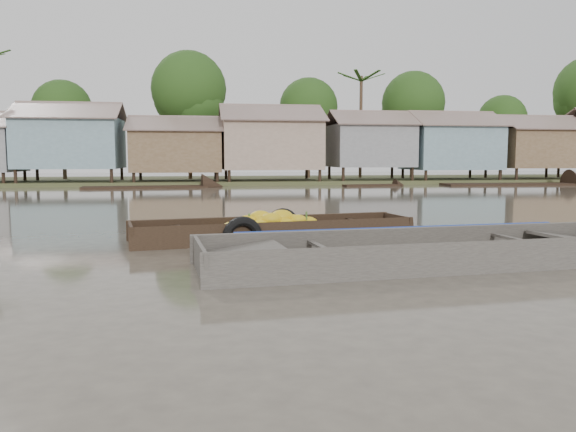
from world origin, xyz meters
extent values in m
plane|color=#4B4339|center=(0.00, 0.00, 0.00)|extent=(120.00, 120.00, 0.00)
cube|color=#384723|center=(0.00, 33.00, 0.00)|extent=(120.00, 12.00, 0.50)
cube|color=gray|center=(-10.50, 29.50, 2.70)|extent=(6.20, 5.20, 3.20)
cube|color=brown|center=(-10.50, 28.10, 4.75)|extent=(6.60, 3.02, 1.28)
cube|color=brown|center=(-10.50, 30.90, 4.75)|extent=(6.60, 3.02, 1.28)
cube|color=brown|center=(-3.80, 29.50, 2.20)|extent=(5.80, 4.60, 2.70)
cube|color=brown|center=(-3.80, 28.26, 4.00)|extent=(6.20, 2.67, 1.14)
cube|color=brown|center=(-3.80, 30.74, 4.00)|extent=(6.20, 2.67, 1.14)
cube|color=gray|center=(2.50, 29.50, 2.65)|extent=(6.50, 5.30, 3.30)
cube|color=brown|center=(2.50, 28.07, 4.75)|extent=(6.90, 3.08, 1.31)
cube|color=brown|center=(2.50, 30.93, 4.75)|extent=(6.90, 3.08, 1.31)
cube|color=gray|center=(9.50, 29.50, 2.60)|extent=(5.40, 4.70, 2.90)
cube|color=brown|center=(9.50, 28.23, 4.50)|extent=(5.80, 2.73, 1.17)
cube|color=brown|center=(9.50, 30.77, 4.50)|extent=(5.80, 2.73, 1.17)
cube|color=gray|center=(15.50, 29.50, 2.50)|extent=(6.00, 5.00, 3.10)
cube|color=brown|center=(15.50, 28.15, 4.50)|extent=(6.40, 2.90, 1.24)
cube|color=brown|center=(15.50, 30.85, 4.50)|extent=(6.40, 2.90, 1.24)
cube|color=brown|center=(22.00, 29.50, 2.45)|extent=(5.70, 4.90, 2.80)
cube|color=brown|center=(22.00, 28.18, 4.30)|extent=(6.10, 2.85, 1.21)
cube|color=brown|center=(22.00, 30.82, 4.30)|extent=(6.10, 2.85, 1.21)
cylinder|color=#473323|center=(-12.00, 34.00, 2.45)|extent=(0.28, 0.28, 4.90)
sphere|color=#163611|center=(-12.00, 34.00, 5.25)|extent=(4.20, 4.20, 4.20)
cylinder|color=#473323|center=(-3.00, 33.00, 3.15)|extent=(0.28, 0.28, 6.30)
sphere|color=#163611|center=(-3.00, 33.00, 6.75)|extent=(5.40, 5.40, 5.40)
cylinder|color=#473323|center=(6.00, 34.00, 2.62)|extent=(0.28, 0.28, 5.25)
sphere|color=#163611|center=(6.00, 34.00, 5.62)|extent=(4.50, 4.50, 4.50)
cylinder|color=#473323|center=(14.00, 33.00, 2.80)|extent=(0.28, 0.28, 5.60)
sphere|color=#163611|center=(14.00, 33.00, 6.00)|extent=(4.80, 4.80, 4.80)
cylinder|color=#473323|center=(22.00, 34.00, 2.27)|extent=(0.28, 0.28, 4.55)
sphere|color=#163611|center=(22.00, 34.00, 4.88)|extent=(3.90, 3.90, 3.90)
cylinder|color=#473323|center=(10.00, 33.50, 4.00)|extent=(0.24, 0.24, 8.00)
cube|color=black|center=(-0.63, 3.54, -0.08)|extent=(6.27, 2.15, 0.08)
cube|color=black|center=(-0.74, 4.20, 0.17)|extent=(6.24, 1.17, 0.58)
cube|color=black|center=(-0.53, 2.88, 0.17)|extent=(6.24, 1.17, 0.58)
cube|color=black|center=(2.41, 4.03, 0.17)|extent=(0.28, 1.36, 0.55)
cube|color=black|center=(1.88, 3.95, 0.24)|extent=(1.25, 1.34, 0.21)
cube|color=black|center=(-3.68, 3.05, 0.17)|extent=(0.28, 1.36, 0.55)
cube|color=black|center=(-3.15, 3.13, 0.24)|extent=(1.25, 1.34, 0.21)
cube|color=black|center=(-2.09, 3.31, 0.29)|extent=(0.31, 1.31, 0.05)
cube|color=black|center=(0.82, 3.78, 0.29)|extent=(0.31, 1.31, 0.05)
ellipsoid|color=gold|center=(-1.55, 3.35, 0.28)|extent=(0.56, 0.43, 0.31)
ellipsoid|color=gold|center=(-0.86, 3.42, 0.41)|extent=(0.52, 0.40, 0.29)
ellipsoid|color=gold|center=(-0.10, 3.45, 0.43)|extent=(0.43, 0.33, 0.24)
ellipsoid|color=gold|center=(-0.71, 3.36, 0.46)|extent=(0.53, 0.40, 0.29)
ellipsoid|color=gold|center=(-0.38, 4.01, 0.27)|extent=(0.46, 0.35, 0.26)
ellipsoid|color=gold|center=(-1.42, 3.20, 0.27)|extent=(0.55, 0.43, 0.31)
ellipsoid|color=gold|center=(-1.31, 3.10, 0.21)|extent=(0.54, 0.41, 0.30)
ellipsoid|color=gold|center=(-1.65, 3.32, 0.19)|extent=(0.43, 0.33, 0.24)
ellipsoid|color=gold|center=(-1.54, 3.02, 0.16)|extent=(0.44, 0.34, 0.25)
ellipsoid|color=gold|center=(-0.23, 3.55, 0.41)|extent=(0.51, 0.39, 0.28)
ellipsoid|color=gold|center=(-0.47, 3.19, 0.24)|extent=(0.45, 0.34, 0.25)
ellipsoid|color=gold|center=(-0.93, 3.55, 0.50)|extent=(0.52, 0.40, 0.29)
ellipsoid|color=gold|center=(0.21, 3.92, 0.30)|extent=(0.54, 0.42, 0.30)
ellipsoid|color=gold|center=(-1.21, 3.51, 0.40)|extent=(0.55, 0.43, 0.31)
ellipsoid|color=gold|center=(-0.71, 3.67, 0.40)|extent=(0.53, 0.40, 0.29)
ellipsoid|color=gold|center=(-0.91, 3.64, 0.38)|extent=(0.49, 0.37, 0.27)
ellipsoid|color=gold|center=(-1.35, 3.50, 0.37)|extent=(0.47, 0.36, 0.27)
ellipsoid|color=gold|center=(-0.98, 3.19, 0.35)|extent=(0.43, 0.33, 0.24)
ellipsoid|color=gold|center=(-0.54, 3.44, 0.40)|extent=(0.50, 0.38, 0.28)
ellipsoid|color=gold|center=(-0.41, 3.37, 0.36)|extent=(0.48, 0.37, 0.27)
ellipsoid|color=gold|center=(-0.85, 3.73, 0.36)|extent=(0.49, 0.38, 0.28)
ellipsoid|color=gold|center=(-0.41, 3.96, 0.28)|extent=(0.48, 0.37, 0.27)
ellipsoid|color=gold|center=(-0.85, 3.79, 0.32)|extent=(0.45, 0.35, 0.25)
ellipsoid|color=gold|center=(-1.31, 3.20, 0.28)|extent=(0.49, 0.38, 0.28)
ellipsoid|color=gold|center=(-0.45, 3.53, 0.50)|extent=(0.57, 0.43, 0.32)
ellipsoid|color=gold|center=(-1.37, 3.09, 0.23)|extent=(0.54, 0.42, 0.31)
ellipsoid|color=gold|center=(-1.00, 3.81, 0.37)|extent=(0.44, 0.34, 0.25)
cylinder|color=#3F6626|center=(-1.19, 3.45, 0.49)|extent=(0.04, 0.04, 0.20)
cylinder|color=#3F6626|center=(-0.41, 3.58, 0.49)|extent=(0.04, 0.04, 0.20)
cylinder|color=#3F6626|center=(0.14, 3.67, 0.49)|extent=(0.04, 0.04, 0.20)
torus|color=black|center=(-0.32, 4.36, 0.19)|extent=(0.87, 0.33, 0.85)
torus|color=black|center=(-1.39, 2.65, 0.19)|extent=(0.88, 0.34, 0.86)
cube|color=#3C3733|center=(1.63, 0.24, -0.08)|extent=(7.91, 2.38, 0.08)
cube|color=#3C3733|center=(1.54, 1.19, 0.20)|extent=(7.94, 0.90, 0.64)
cube|color=#3C3733|center=(1.71, -0.71, 0.20)|extent=(7.94, 0.90, 0.64)
cube|color=#3C3733|center=(-2.26, -0.12, 0.20)|extent=(0.24, 1.94, 0.60)
cube|color=#3C3733|center=(-1.58, -0.06, 0.27)|extent=(1.50, 1.79, 0.25)
cube|color=#3C3733|center=(-0.23, 0.07, 0.32)|extent=(0.27, 1.87, 0.05)
cube|color=#3C3733|center=(3.48, 0.41, 0.32)|extent=(0.27, 1.87, 0.05)
cube|color=#665E54|center=(1.63, 0.24, -0.03)|extent=(6.04, 2.06, 0.02)
cube|color=navy|center=(1.53, 1.25, 0.44)|extent=(6.42, 0.68, 0.16)
torus|color=olive|center=(4.18, 0.16, 0.00)|extent=(0.44, 0.44, 0.06)
torus|color=olive|center=(4.18, 0.16, 0.04)|extent=(0.36, 0.36, 0.06)
cube|color=black|center=(17.74, 25.19, -0.05)|extent=(8.94, 2.27, 0.35)
cube|color=black|center=(-5.47, 25.15, -0.05)|extent=(7.30, 2.20, 0.35)
cube|color=black|center=(8.33, 25.22, -0.05)|extent=(3.69, 1.29, 0.35)
camera|label=1|loc=(-2.22, -8.79, 1.83)|focal=35.00mm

